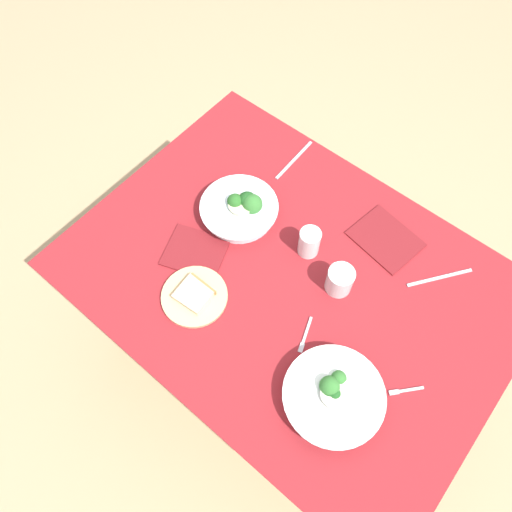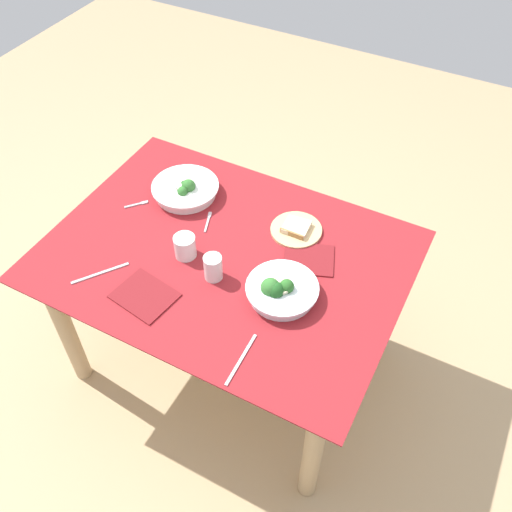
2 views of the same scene
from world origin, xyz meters
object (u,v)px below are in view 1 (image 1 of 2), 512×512
at_px(table_knife_left, 294,160).
at_px(napkin_folded_lower, 195,252).
at_px(broccoli_bowl_near, 241,208).
at_px(fork_by_far_bowl, 305,336).
at_px(table_knife_right, 440,278).
at_px(water_glass_center, 340,280).
at_px(water_glass_side, 309,242).
at_px(fork_by_near_bowl, 404,391).
at_px(bread_side_plate, 195,295).
at_px(broccoli_bowl_far, 333,395).
at_px(napkin_folded_upper, 385,239).

relative_size(table_knife_left, napkin_folded_lower, 1.13).
height_order(broccoli_bowl_near, fork_by_far_bowl, broccoli_bowl_near).
bearing_deg(napkin_folded_lower, table_knife_right, -147.11).
xyz_separation_m(water_glass_center, napkin_folded_lower, (0.41, 0.19, -0.04)).
distance_m(broccoli_bowl_near, water_glass_side, 0.25).
xyz_separation_m(broccoli_bowl_near, water_glass_center, (-0.40, 0.01, 0.01)).
bearing_deg(water_glass_side, table_knife_right, -154.13).
relative_size(fork_by_far_bowl, fork_by_near_bowl, 1.36).
bearing_deg(fork_by_near_bowl, fork_by_far_bowl, -39.42).
distance_m(bread_side_plate, fork_by_far_bowl, 0.35).
distance_m(bread_side_plate, water_glass_center, 0.43).
height_order(water_glass_center, water_glass_side, water_glass_side).
relative_size(water_glass_side, table_knife_right, 0.47).
distance_m(table_knife_left, napkin_folded_lower, 0.49).
distance_m(fork_by_near_bowl, table_knife_left, 0.84).
bearing_deg(table_knife_left, fork_by_near_bowl, 56.74).
distance_m(broccoli_bowl_far, fork_by_near_bowl, 0.20).
xyz_separation_m(fork_by_near_bowl, table_knife_left, (0.72, -0.44, -0.00)).
height_order(broccoli_bowl_far, broccoli_bowl_near, broccoli_bowl_near).
height_order(water_glass_center, napkin_folded_lower, water_glass_center).
bearing_deg(table_knife_left, water_glass_center, 51.22).
bearing_deg(bread_side_plate, water_glass_side, -115.37).
bearing_deg(broccoli_bowl_near, broccoli_bowl_far, 152.78).
distance_m(broccoli_bowl_near, table_knife_left, 0.29).
bearing_deg(napkin_folded_lower, water_glass_side, -138.98).
xyz_separation_m(table_knife_left, table_knife_right, (-0.62, 0.08, 0.00)).
relative_size(fork_by_far_bowl, napkin_folded_upper, 0.54).
bearing_deg(broccoli_bowl_far, napkin_folded_upper, -72.98).
relative_size(bread_side_plate, water_glass_side, 2.02).
height_order(bread_side_plate, water_glass_center, water_glass_center).
height_order(fork_by_near_bowl, table_knife_right, same).
relative_size(water_glass_side, table_knife_left, 0.48).
distance_m(broccoli_bowl_near, napkin_folded_lower, 0.20).
bearing_deg(table_knife_right, water_glass_center, 170.75).
distance_m(bread_side_plate, fork_by_near_bowl, 0.65).
xyz_separation_m(fork_by_far_bowl, fork_by_near_bowl, (-0.30, -0.05, 0.00)).
bearing_deg(napkin_folded_upper, fork_by_far_bowl, 89.75).
bearing_deg(water_glass_side, fork_by_near_bowl, 158.39).
height_order(broccoli_bowl_near, fork_by_near_bowl, broccoli_bowl_near).
xyz_separation_m(fork_by_far_bowl, napkin_folded_upper, (-0.00, -0.42, 0.00)).
bearing_deg(napkin_folded_upper, water_glass_side, 48.63).
height_order(broccoli_bowl_near, water_glass_side, water_glass_side).
height_order(bread_side_plate, water_glass_side, water_glass_side).
bearing_deg(broccoli_bowl_far, broccoli_bowl_near, -27.22).
height_order(broccoli_bowl_far, table_knife_left, broccoli_bowl_far).
relative_size(broccoli_bowl_far, broccoli_bowl_near, 1.08).
relative_size(broccoli_bowl_far, water_glass_side, 2.77).
bearing_deg(fork_by_near_bowl, table_knife_right, -123.54).
bearing_deg(fork_by_far_bowl, napkin_folded_upper, 159.86).
relative_size(broccoli_bowl_near, table_knife_right, 1.20).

